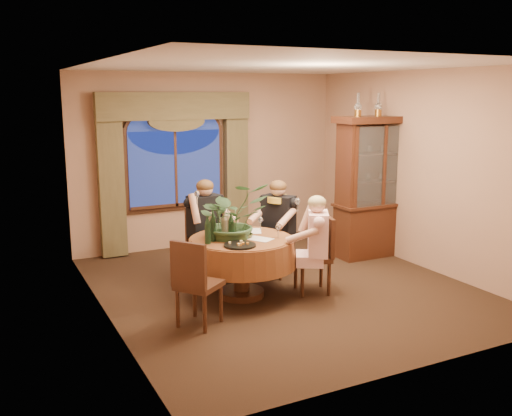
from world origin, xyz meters
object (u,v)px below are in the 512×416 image
person_pink (318,247)px  chair_back (207,244)px  wine_bottle_3 (208,230)px  dining_table (241,267)px  wine_bottle_1 (224,225)px  person_scarf (278,229)px  wine_bottle_5 (211,226)px  china_cabinet (375,187)px  oil_lamp_center (379,104)px  centerpiece_plant (231,190)px  olive_bowl (246,236)px  oil_lamp_left (358,105)px  wine_bottle_4 (213,223)px  wine_bottle_0 (231,227)px  chair_back_right (275,241)px  wine_bottle_2 (213,228)px  person_back (205,230)px  chair_right (312,255)px  chair_front_left (199,282)px  oil_lamp_right (398,104)px  stoneware_vase (228,226)px

person_pink → chair_back: bearing=65.2°
wine_bottle_3 → dining_table: bearing=10.3°
wine_bottle_1 → person_scarf: bearing=24.0°
wine_bottle_5 → dining_table: bearing=-14.2°
china_cabinet → oil_lamp_center: size_ratio=6.30×
centerpiece_plant → olive_bowl: (0.13, -0.14, -0.55)m
person_pink → oil_lamp_left: bearing=-19.2°
china_cabinet → wine_bottle_4: 2.96m
chair_back → oil_lamp_center: bearing=170.6°
person_pink → wine_bottle_0: (-0.97, 0.40, 0.27)m
oil_lamp_center → chair_back_right: bearing=-173.5°
person_scarf → wine_bottle_2: person_scarf is taller
oil_lamp_center → person_scarf: 2.48m
chair_back_right → person_back: person_back is taller
chair_right → wine_bottle_0: 1.13m
chair_front_left → olive_bowl: 1.04m
oil_lamp_right → chair_right: (-2.13, -1.02, -1.83)m
oil_lamp_left → chair_right: oil_lamp_left is taller
person_scarf → wine_bottle_4: (-1.07, -0.27, 0.24)m
dining_table → stoneware_vase: stoneware_vase is taller
person_back → wine_bottle_3: 1.02m
chair_right → centerpiece_plant: centerpiece_plant is taller
chair_front_left → person_back: 1.59m
oil_lamp_center → wine_bottle_5: (-2.98, -0.68, -1.40)m
dining_table → wine_bottle_2: (-0.37, -0.00, 0.54)m
oil_lamp_right → wine_bottle_2: size_ratio=1.03×
wine_bottle_1 → wine_bottle_5: same height
chair_right → olive_bowl: chair_right is taller
stoneware_vase → china_cabinet: bearing=13.5°
person_back → wine_bottle_5: person_back is taller
china_cabinet → wine_bottle_5: size_ratio=6.49×
person_back → centerpiece_plant: (0.06, -0.74, 0.64)m
wine_bottle_0 → wine_bottle_3: same height
chair_right → chair_front_left: (-1.65, -0.34, 0.00)m
person_back → chair_back: bearing=168.7°
china_cabinet → oil_lamp_right: (0.37, 0.00, 1.24)m
chair_back → oil_lamp_right: bearing=170.8°
wine_bottle_2 → person_back: bearing=74.9°
oil_lamp_center → person_pink: oil_lamp_center is taller
wine_bottle_1 → wine_bottle_0: bearing=-70.9°
oil_lamp_left → wine_bottle_5: (-2.61, -0.68, -1.40)m
person_back → person_scarf: (0.92, -0.37, -0.01)m
person_pink → oil_lamp_center: bearing=-25.5°
china_cabinet → wine_bottle_1: china_cabinet is taller
oil_lamp_center → wine_bottle_5: size_ratio=1.03×
chair_back → wine_bottle_4: size_ratio=2.91×
person_pink → person_scarf: (-0.02, 0.95, 0.03)m
chair_right → wine_bottle_3: bearing=99.2°
wine_bottle_3 → chair_front_left: bearing=-121.5°
olive_bowl → person_pink: bearing=-29.8°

